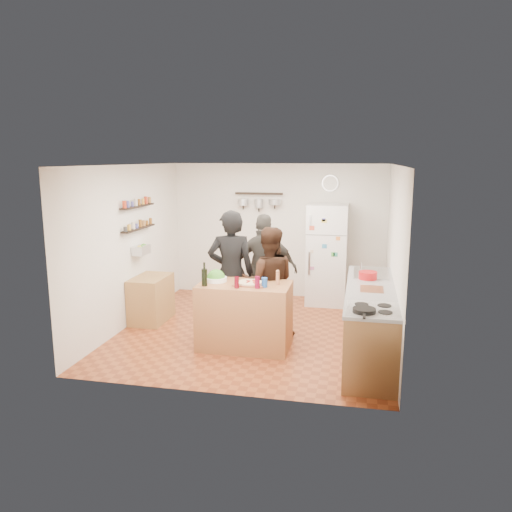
% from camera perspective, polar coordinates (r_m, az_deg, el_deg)
% --- Properties ---
extents(room_shell, '(4.20, 4.20, 4.20)m').
position_cam_1_polar(room_shell, '(7.75, 0.44, 1.13)').
color(room_shell, brown).
rests_on(room_shell, ground).
extents(prep_island, '(1.25, 0.72, 0.91)m').
position_cam_1_polar(prep_island, '(6.95, -1.30, -6.83)').
color(prep_island, '#A4683C').
rests_on(prep_island, floor).
extents(pizza_board, '(0.42, 0.34, 0.02)m').
position_cam_1_polar(pizza_board, '(6.78, -0.70, -3.19)').
color(pizza_board, brown).
rests_on(pizza_board, prep_island).
extents(pizza, '(0.34, 0.34, 0.02)m').
position_cam_1_polar(pizza, '(6.78, -0.70, -3.03)').
color(pizza, beige).
rests_on(pizza, pizza_board).
extents(salad_bowl, '(0.31, 0.31, 0.06)m').
position_cam_1_polar(salad_bowl, '(6.96, -4.59, -2.66)').
color(salad_bowl, white).
rests_on(salad_bowl, prep_island).
extents(wine_bottle, '(0.08, 0.08, 0.23)m').
position_cam_1_polar(wine_bottle, '(6.72, -5.91, -2.45)').
color(wine_bottle, black).
rests_on(wine_bottle, prep_island).
extents(wine_glass_near, '(0.06, 0.06, 0.15)m').
position_cam_1_polar(wine_glass_near, '(6.59, -2.22, -3.04)').
color(wine_glass_near, '#500612').
rests_on(wine_glass_near, prep_island).
extents(wine_glass_far, '(0.07, 0.07, 0.16)m').
position_cam_1_polar(wine_glass_far, '(6.56, 0.15, -3.03)').
color(wine_glass_far, '#5F0823').
rests_on(wine_glass_far, prep_island).
extents(pepper_mill, '(0.05, 0.05, 0.16)m').
position_cam_1_polar(pepper_mill, '(6.76, 2.50, -2.63)').
color(pepper_mill, '#A96A47').
rests_on(pepper_mill, prep_island).
extents(salt_canister, '(0.08, 0.08, 0.13)m').
position_cam_1_polar(salt_canister, '(6.63, 0.97, -3.04)').
color(salt_canister, '#1C4B9B').
rests_on(salt_canister, prep_island).
extents(person_left, '(0.77, 0.60, 1.87)m').
position_cam_1_polar(person_left, '(7.35, -2.87, -1.96)').
color(person_left, black).
rests_on(person_left, floor).
extents(person_center, '(0.90, 0.76, 1.64)m').
position_cam_1_polar(person_center, '(7.24, 1.44, -3.09)').
color(person_center, black).
rests_on(person_center, floor).
extents(person_back, '(1.05, 0.49, 1.75)m').
position_cam_1_polar(person_back, '(7.84, 0.99, -1.55)').
color(person_back, '#2D2B28').
rests_on(person_back, floor).
extents(counter_run, '(0.63, 2.63, 0.90)m').
position_cam_1_polar(counter_run, '(6.89, 12.92, -7.33)').
color(counter_run, '#9E7042').
rests_on(counter_run, floor).
extents(stove_top, '(0.60, 0.62, 0.02)m').
position_cam_1_polar(stove_top, '(5.84, 13.23, -5.96)').
color(stove_top, white).
rests_on(stove_top, counter_run).
extents(skillet, '(0.25, 0.25, 0.05)m').
position_cam_1_polar(skillet, '(5.67, 12.26, -6.09)').
color(skillet, black).
rests_on(skillet, stove_top).
extents(sink, '(0.50, 0.80, 0.03)m').
position_cam_1_polar(sink, '(7.58, 13.00, -1.97)').
color(sink, silver).
rests_on(sink, counter_run).
extents(cutting_board, '(0.30, 0.40, 0.02)m').
position_cam_1_polar(cutting_board, '(6.69, 13.10, -3.78)').
color(cutting_board, brown).
rests_on(cutting_board, counter_run).
extents(red_bowl, '(0.26, 0.26, 0.11)m').
position_cam_1_polar(red_bowl, '(7.20, 12.66, -2.17)').
color(red_bowl, '#B41418').
rests_on(red_bowl, counter_run).
extents(fridge, '(0.70, 0.68, 1.80)m').
position_cam_1_polar(fridge, '(9.02, 8.11, 0.18)').
color(fridge, white).
rests_on(fridge, floor).
extents(wall_clock, '(0.30, 0.03, 0.30)m').
position_cam_1_polar(wall_clock, '(9.20, 8.47, 8.23)').
color(wall_clock, silver).
rests_on(wall_clock, back_wall).
extents(spice_shelf_lower, '(0.12, 1.00, 0.02)m').
position_cam_1_polar(spice_shelf_lower, '(8.14, -13.27, 3.10)').
color(spice_shelf_lower, black).
rests_on(spice_shelf_lower, left_wall).
extents(spice_shelf_upper, '(0.12, 1.00, 0.02)m').
position_cam_1_polar(spice_shelf_upper, '(8.10, -13.38, 5.55)').
color(spice_shelf_upper, black).
rests_on(spice_shelf_upper, left_wall).
extents(produce_basket, '(0.18, 0.35, 0.14)m').
position_cam_1_polar(produce_basket, '(8.19, -12.97, 0.67)').
color(produce_basket, silver).
rests_on(produce_basket, left_wall).
extents(side_table, '(0.50, 0.80, 0.73)m').
position_cam_1_polar(side_table, '(8.24, -11.89, -4.82)').
color(side_table, '#A87C46').
rests_on(side_table, floor).
extents(pot_rack, '(0.90, 0.04, 0.04)m').
position_cam_1_polar(pot_rack, '(9.31, 0.33, 7.15)').
color(pot_rack, black).
rests_on(pot_rack, back_wall).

